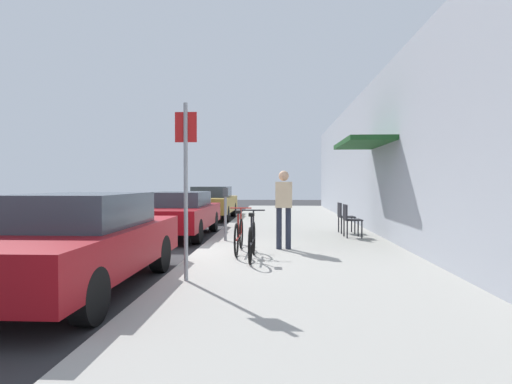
% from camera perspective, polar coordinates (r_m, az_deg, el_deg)
% --- Properties ---
extents(ground_plane, '(60.00, 60.00, 0.00)m').
position_cam_1_polar(ground_plane, '(8.59, -8.88, -9.19)').
color(ground_plane, '#2D2D30').
extents(sidewalk_slab, '(4.50, 32.00, 0.12)m').
position_cam_1_polar(sidewalk_slab, '(10.39, 5.79, -7.03)').
color(sidewalk_slab, '#9E9B93').
rests_on(sidewalk_slab, ground_plane).
extents(building_facade, '(1.40, 32.00, 4.55)m').
position_cam_1_polar(building_facade, '(10.70, 18.77, 5.05)').
color(building_facade, '#999EA8').
rests_on(building_facade, ground_plane).
extents(parked_car_0, '(1.80, 4.40, 1.40)m').
position_cam_1_polar(parked_car_0, '(6.50, -23.10, -6.17)').
color(parked_car_0, maroon).
rests_on(parked_car_0, ground_plane).
extents(parked_car_1, '(1.80, 4.40, 1.30)m').
position_cam_1_polar(parked_car_1, '(12.19, -10.54, -2.84)').
color(parked_car_1, maroon).
rests_on(parked_car_1, ground_plane).
extents(parked_car_2, '(1.80, 4.40, 1.40)m').
position_cam_1_polar(parked_car_2, '(18.04, -6.11, -1.38)').
color(parked_car_2, '#A58433').
rests_on(parked_car_2, ground_plane).
extents(parking_meter, '(0.12, 0.10, 1.32)m').
position_cam_1_polar(parking_meter, '(10.32, -4.23, -2.46)').
color(parking_meter, slate).
rests_on(parking_meter, sidewalk_slab).
extents(street_sign, '(0.32, 0.06, 2.60)m').
position_cam_1_polar(street_sign, '(6.15, -9.62, 2.03)').
color(street_sign, gray).
rests_on(street_sign, sidewalk_slab).
extents(bicycle_0, '(0.46, 1.71, 0.90)m').
position_cam_1_polar(bicycle_0, '(7.87, -0.55, -6.60)').
color(bicycle_0, black).
rests_on(bicycle_0, sidewalk_slab).
extents(bicycle_1, '(0.46, 1.71, 0.90)m').
position_cam_1_polar(bicycle_1, '(8.59, -2.36, -5.94)').
color(bicycle_1, black).
rests_on(bicycle_1, sidewalk_slab).
extents(cafe_chair_0, '(0.46, 0.46, 0.87)m').
position_cam_1_polar(cafe_chair_0, '(11.21, 12.76, -3.54)').
color(cafe_chair_0, black).
rests_on(cafe_chair_0, sidewalk_slab).
extents(cafe_chair_1, '(0.47, 0.47, 0.87)m').
position_cam_1_polar(cafe_chair_1, '(12.17, 11.98, -3.17)').
color(cafe_chair_1, black).
rests_on(cafe_chair_1, sidewalk_slab).
extents(pedestrian_standing, '(0.36, 0.22, 1.70)m').
position_cam_1_polar(pedestrian_standing, '(8.99, 3.82, -1.52)').
color(pedestrian_standing, '#232838').
rests_on(pedestrian_standing, sidewalk_slab).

